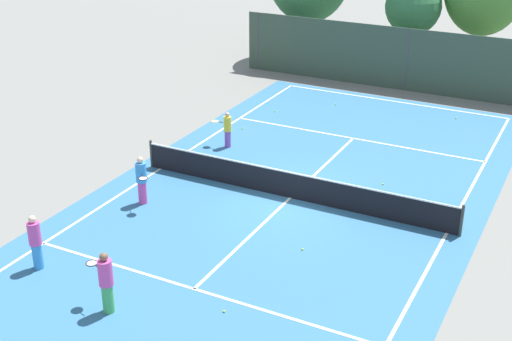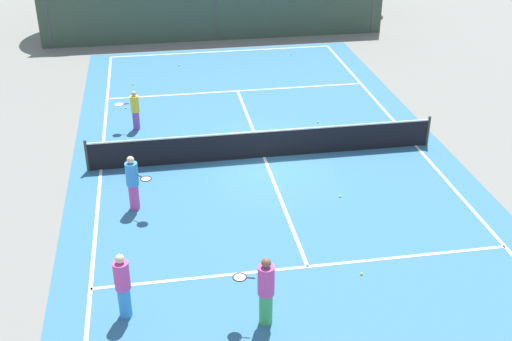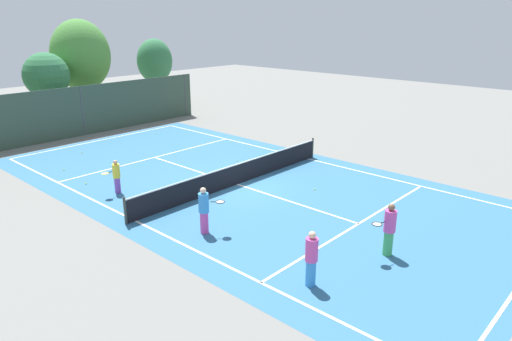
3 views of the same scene
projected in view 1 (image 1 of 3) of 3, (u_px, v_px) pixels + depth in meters
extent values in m
plane|color=slate|center=(290.00, 198.00, 24.58)|extent=(80.00, 80.00, 0.00)
cube|color=teal|center=(290.00, 198.00, 24.58)|extent=(13.00, 25.00, 0.00)
cube|color=white|center=(161.00, 169.00, 26.88)|extent=(0.10, 24.00, 0.01)
cube|color=white|center=(447.00, 233.00, 22.28)|extent=(0.10, 24.00, 0.01)
cube|color=white|center=(392.00, 101.00, 34.30)|extent=(11.00, 0.10, 0.01)
cube|color=white|center=(194.00, 289.00, 19.39)|extent=(11.00, 0.10, 0.01)
cube|color=white|center=(353.00, 138.00, 29.76)|extent=(11.00, 0.10, 0.01)
cube|color=white|center=(290.00, 198.00, 24.58)|extent=(0.10, 12.80, 0.01)
cylinder|color=#333833|center=(151.00, 154.00, 26.82)|extent=(0.10, 0.10, 1.10)
cylinder|color=#333833|center=(462.00, 221.00, 21.89)|extent=(0.10, 0.10, 1.10)
cube|color=black|center=(291.00, 186.00, 24.38)|extent=(11.80, 0.03, 0.95)
cube|color=white|center=(291.00, 173.00, 24.18)|extent=(11.80, 0.04, 0.05)
cube|color=#384C3D|center=(407.00, 60.00, 35.27)|extent=(18.00, 0.06, 3.20)
cylinder|color=#3F4447|center=(257.00, 41.00, 38.82)|extent=(0.12, 0.12, 3.20)
cylinder|color=#3F4447|center=(407.00, 60.00, 35.27)|extent=(0.12, 0.12, 3.20)
cylinder|color=brown|center=(477.00, 50.00, 37.85)|extent=(0.42, 0.42, 2.84)
cylinder|color=brown|center=(307.00, 34.00, 41.08)|extent=(0.43, 0.43, 2.86)
cylinder|color=brown|center=(409.00, 51.00, 38.11)|extent=(0.34, 0.34, 2.57)
sphere|color=#337547|center=(413.00, 7.00, 37.12)|extent=(2.99, 2.99, 2.99)
cylinder|color=purple|center=(228.00, 139.00, 28.77)|extent=(0.26, 0.26, 0.70)
cylinder|color=yellow|center=(227.00, 124.00, 28.50)|extent=(0.32, 0.32, 0.61)
sphere|color=tan|center=(227.00, 115.00, 28.34)|extent=(0.19, 0.19, 0.19)
cylinder|color=black|center=(221.00, 122.00, 28.60)|extent=(0.20, 0.04, 0.03)
torus|color=yellow|center=(215.00, 121.00, 28.69)|extent=(0.35, 0.35, 0.03)
cylinder|color=silver|center=(215.00, 121.00, 28.69)|extent=(0.30, 0.30, 0.00)
cylinder|color=#388CD8|center=(38.00, 256.00, 20.24)|extent=(0.29, 0.29, 0.80)
cylinder|color=#D14799|center=(34.00, 233.00, 19.94)|extent=(0.37, 0.37, 0.70)
sphere|color=beige|center=(32.00, 219.00, 19.75)|extent=(0.22, 0.22, 0.22)
cylinder|color=#D14799|center=(142.00, 192.00, 24.07)|extent=(0.30, 0.30, 0.81)
cylinder|color=#388CD8|center=(141.00, 172.00, 23.76)|extent=(0.37, 0.37, 0.71)
sphere|color=beige|center=(140.00, 160.00, 23.57)|extent=(0.22, 0.22, 0.22)
cylinder|color=black|center=(142.00, 175.00, 23.45)|extent=(0.16, 0.17, 0.03)
torus|color=black|center=(143.00, 178.00, 23.23)|extent=(0.47, 0.47, 0.03)
cylinder|color=silver|center=(143.00, 178.00, 23.23)|extent=(0.39, 0.39, 0.00)
cylinder|color=#3FA559|center=(108.00, 298.00, 18.28)|extent=(0.31, 0.31, 0.83)
cylinder|color=#D14799|center=(105.00, 273.00, 17.96)|extent=(0.38, 0.38, 0.73)
sphere|color=brown|center=(104.00, 257.00, 17.77)|extent=(0.23, 0.23, 0.23)
cylinder|color=black|center=(97.00, 267.00, 18.16)|extent=(0.20, 0.08, 0.03)
torus|color=black|center=(92.00, 263.00, 18.32)|extent=(0.41, 0.41, 0.03)
cylinder|color=silver|center=(92.00, 263.00, 18.32)|extent=(0.34, 0.34, 0.00)
cube|color=blue|center=(329.00, 188.00, 24.90)|extent=(0.43, 0.33, 0.36)
sphere|color=#CCE533|center=(327.00, 182.00, 24.85)|extent=(0.07, 0.07, 0.07)
sphere|color=#CCE533|center=(332.00, 183.00, 24.82)|extent=(0.07, 0.07, 0.07)
sphere|color=#CCE533|center=(242.00, 129.00, 30.74)|extent=(0.07, 0.07, 0.07)
sphere|color=#CCE533|center=(224.00, 311.00, 18.39)|extent=(0.07, 0.07, 0.07)
sphere|color=#CCE533|center=(424.00, 200.00, 24.34)|extent=(0.07, 0.07, 0.07)
sphere|color=#CCE533|center=(326.00, 194.00, 24.76)|extent=(0.07, 0.07, 0.07)
sphere|color=#CCE533|center=(456.00, 118.00, 31.99)|extent=(0.07, 0.07, 0.07)
sphere|color=#CCE533|center=(303.00, 249.00, 21.30)|extent=(0.07, 0.07, 0.07)
sphere|color=#CCE533|center=(383.00, 184.00, 25.55)|extent=(0.07, 0.07, 0.07)
sphere|color=#CCE533|center=(275.00, 111.00, 32.84)|extent=(0.07, 0.07, 0.07)
sphere|color=#CCE533|center=(336.00, 104.00, 33.75)|extent=(0.07, 0.07, 0.07)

